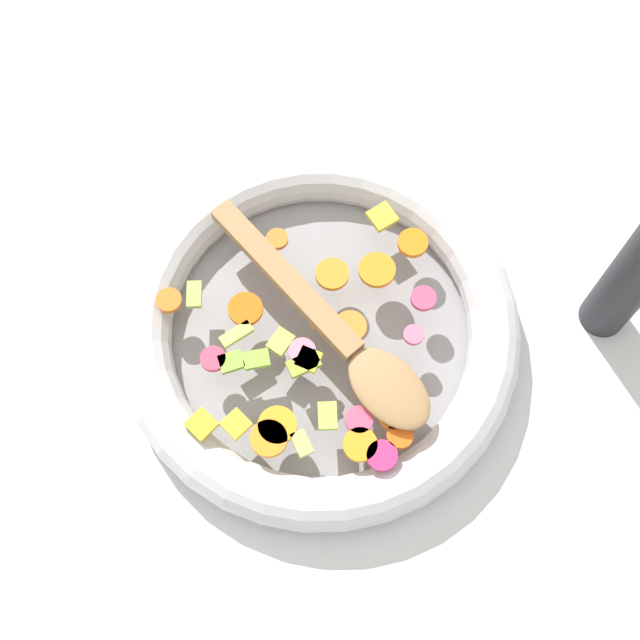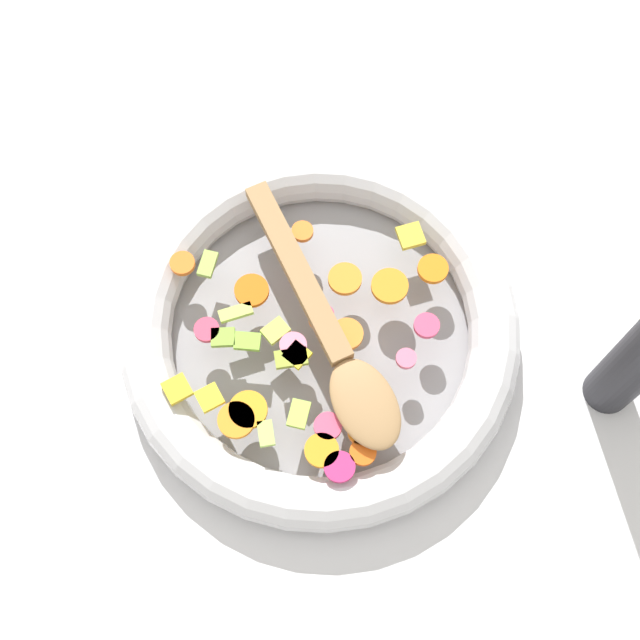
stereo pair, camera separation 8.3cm
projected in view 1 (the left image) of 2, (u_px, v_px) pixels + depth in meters
The scene contains 5 objects.
ground_plane at pixel (320, 338), 0.88m from camera, with size 4.00×4.00×0.00m, color silver.
skillet at pixel (320, 330), 0.86m from camera, with size 0.39×0.39×0.05m.
chopped_vegetables at pixel (317, 350), 0.82m from camera, with size 0.28×0.29×0.01m.
wooden_spoon at pixel (340, 336), 0.82m from camera, with size 0.28×0.14×0.01m.
pepper_mill at pixel (638, 270), 0.79m from camera, with size 0.05×0.05×0.24m.
Camera 1 is at (0.14, -0.27, 0.83)m, focal length 50.00 mm.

